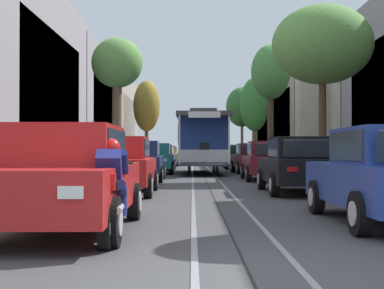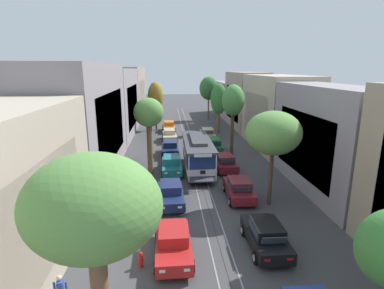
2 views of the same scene
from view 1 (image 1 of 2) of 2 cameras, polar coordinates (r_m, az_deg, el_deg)
name	(u,v)px [view 1 (image 1 of 2)]	position (r m, az deg, el deg)	size (l,w,h in m)	color
ground_plane	(201,171)	(32.16, 1.02, -2.80)	(169.84, 169.84, 0.00)	#424244
trolley_track_rails	(200,168)	(36.95, 0.89, -2.51)	(1.14, 75.94, 0.01)	gray
building_facade_left	(52,101)	(39.07, -14.68, 4.50)	(5.66, 67.64, 10.04)	#BCAD93
building_facade_right	(355,106)	(37.53, 16.96, 3.99)	(5.60, 67.64, 8.99)	tan
parked_car_red_near_left	(66,178)	(8.21, -13.25, -3.44)	(2.02, 4.37, 1.58)	red
parked_car_red_second_left	(120,165)	(14.95, -7.70, -2.19)	(2.04, 4.38, 1.58)	red
parked_car_navy_mid_left	(139,161)	(21.32, -5.62, -1.73)	(2.05, 4.38, 1.58)	#19234C
parked_car_teal_fourth_left	(155,158)	(28.07, -3.94, -1.48)	(2.04, 4.38, 1.58)	#196B70
parked_car_navy_fifth_left	(160,157)	(34.26, -3.39, -1.33)	(2.03, 4.37, 1.58)	#19234C
parked_car_beige_sixth_left	(165,156)	(41.06, -2.88, -1.22)	(2.11, 4.41, 1.58)	#C1B28E
parked_car_orange_far_left	(168,155)	(47.44, -2.57, -1.14)	(2.13, 4.42, 1.58)	orange
parked_car_black_second_right	(299,165)	(15.46, 11.30, -2.13)	(2.02, 4.37, 1.58)	black
parked_car_maroon_mid_right	(268,161)	(21.98, 8.08, -1.70)	(2.06, 4.39, 1.58)	maroon
parked_car_maroon_fourth_right	(253,158)	(28.49, 6.47, -1.46)	(2.10, 4.40, 1.58)	maroon
parked_car_green_fifth_right	(239,157)	(35.33, 5.07, -1.31)	(2.07, 4.39, 1.58)	#1E6038
parked_car_beige_sixth_right	(233,156)	(41.62, 4.40, -1.21)	(2.04, 4.38, 1.58)	#C1B28E
street_tree_kerb_left_second	(117,68)	(28.44, -7.96, 8.12)	(2.67, 2.21, 7.10)	brown
street_tree_kerb_left_mid	(147,107)	(49.05, -4.84, 4.05)	(2.42, 2.40, 7.60)	brown
street_tree_kerb_right_second	(323,45)	(21.59, 13.73, 10.24)	(3.89, 3.51, 6.83)	#4C3826
street_tree_kerb_right_mid	(271,74)	(34.47, 8.39, 7.46)	(2.47, 2.38, 7.92)	#4C3826
street_tree_kerb_right_fourth	(255,105)	(46.12, 6.68, 4.15)	(2.45, 2.14, 7.44)	brown
street_tree_kerb_right_far	(242,107)	(58.41, 5.36, 3.97)	(3.46, 3.49, 8.10)	brown
cable_car_trolley	(203,142)	(28.74, 1.13, 0.26)	(2.57, 9.14, 3.28)	navy
motorcycle_with_rider	(110,192)	(7.26, -8.68, -5.01)	(0.57, 1.99, 1.37)	black
fire_hydrant	(54,180)	(14.52, -14.46, -3.71)	(0.40, 0.22, 0.84)	red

